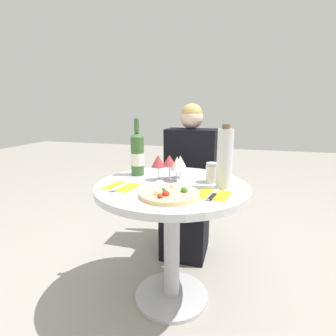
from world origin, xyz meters
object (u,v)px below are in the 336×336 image
(seated_diner, at_px, (188,188))
(tall_carafe, at_px, (225,159))
(pizza_large, at_px, (169,194))
(wine_bottle, at_px, (137,154))
(chair_behind_diner, at_px, (192,193))
(dining_table, at_px, (172,211))

(seated_diner, distance_m, tall_carafe, 0.77)
(seated_diner, height_order, pizza_large, seated_diner)
(pizza_large, xyz_separation_m, wine_bottle, (-0.29, 0.33, 0.12))
(chair_behind_diner, height_order, seated_diner, seated_diner)
(dining_table, xyz_separation_m, pizza_large, (0.04, -0.20, 0.17))
(seated_diner, bearing_deg, dining_table, 92.55)
(seated_diner, relative_size, pizza_large, 4.04)
(pizza_large, bearing_deg, chair_behind_diner, 94.00)
(dining_table, relative_size, pizza_large, 2.93)
(chair_behind_diner, bearing_deg, tall_carafe, 111.89)
(dining_table, relative_size, seated_diner, 0.73)
(pizza_large, relative_size, wine_bottle, 0.83)
(chair_behind_diner, xyz_separation_m, pizza_large, (0.07, -0.94, 0.31))
(chair_behind_diner, relative_size, seated_diner, 0.74)
(chair_behind_diner, distance_m, pizza_large, 0.99)
(seated_diner, relative_size, tall_carafe, 3.49)
(dining_table, relative_size, chair_behind_diner, 0.99)
(dining_table, xyz_separation_m, seated_diner, (-0.03, 0.60, -0.05))
(wine_bottle, bearing_deg, chair_behind_diner, 69.67)
(wine_bottle, bearing_deg, dining_table, -27.84)
(pizza_large, bearing_deg, seated_diner, 94.71)
(wine_bottle, distance_m, tall_carafe, 0.55)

